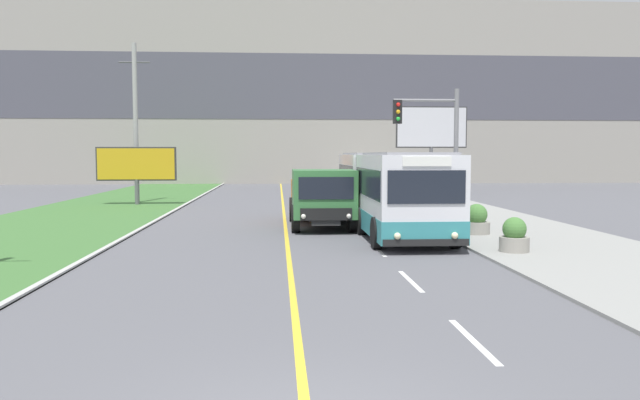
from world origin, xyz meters
The scene contains 11 objects.
lane_marking_centre centered at (0.32, 1.45, 0.00)m, with size 2.88×140.00×0.01m.
apartment_block_background centered at (0.00, 59.03, 9.05)m, with size 80.00×8.04×18.09m.
city_bus centered at (3.96, 17.67, 1.51)m, with size 2.73×12.77×2.98m.
dump_truck centered at (1.43, 18.16, 1.18)m, with size 2.45×6.81×2.33m.
car_distant centered at (4.21, 35.32, 0.69)m, with size 1.80×4.30×1.45m.
utility_pole_far centered at (-8.71, 31.68, 4.79)m, with size 1.80×0.28×9.46m.
traffic_light_mast centered at (5.16, 15.02, 3.31)m, with size 2.28×0.32×5.16m.
billboard_large centered at (10.28, 36.23, 4.58)m, with size 4.91×0.24×6.18m.
billboard_small centered at (-8.39, 30.18, 2.29)m, with size 4.51×0.24×3.33m.
planter_round_near centered at (6.59, 11.41, 0.52)m, with size 0.86×0.86×1.01m.
planter_round_second centered at (6.78, 15.49, 0.55)m, with size 0.95×0.95×1.07m.
Camera 1 is at (-0.30, -6.21, 2.93)m, focal length 35.00 mm.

